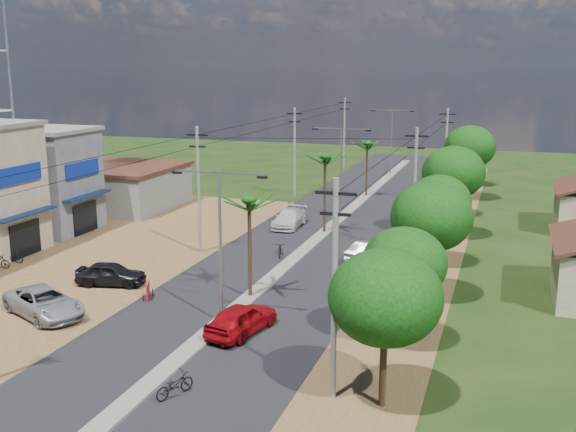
{
  "coord_description": "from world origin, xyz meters",
  "views": [
    {
      "loc": [
        13.63,
        -30.15,
        13.11
      ],
      "look_at": [
        -0.56,
        12.55,
        3.0
      ],
      "focal_mm": 42.0,
      "sensor_mm": 36.0,
      "label": 1
    }
  ],
  "objects_px": {
    "car_silver_mid": "(370,252)",
    "moto_rider_east": "(174,386)",
    "car_white_far": "(289,219)",
    "roadside_sign": "(148,291)",
    "car_red_near": "(241,319)",
    "car_parked_dark": "(111,274)",
    "car_parked_silver": "(44,303)"
  },
  "relations": [
    {
      "from": "moto_rider_east",
      "to": "car_white_far",
      "type": "bearing_deg",
      "value": -56.19
    },
    {
      "from": "car_white_far",
      "to": "moto_rider_east",
      "type": "distance_m",
      "value": 29.58
    },
    {
      "from": "car_red_near",
      "to": "car_parked_dark",
      "type": "bearing_deg",
      "value": -11.77
    },
    {
      "from": "car_silver_mid",
      "to": "roadside_sign",
      "type": "bearing_deg",
      "value": 65.9
    },
    {
      "from": "car_red_near",
      "to": "moto_rider_east",
      "type": "xyz_separation_m",
      "value": [
        -0.08,
        -6.91,
        -0.29
      ]
    },
    {
      "from": "car_red_near",
      "to": "roadside_sign",
      "type": "bearing_deg",
      "value": -11.53
    },
    {
      "from": "car_parked_silver",
      "to": "moto_rider_east",
      "type": "relative_size",
      "value": 2.9
    },
    {
      "from": "car_silver_mid",
      "to": "roadside_sign",
      "type": "relative_size",
      "value": 3.83
    },
    {
      "from": "car_parked_silver",
      "to": "car_white_far",
      "type": "bearing_deg",
      "value": 10.41
    },
    {
      "from": "car_white_far",
      "to": "roadside_sign",
      "type": "xyz_separation_m",
      "value": [
        -2.16,
        -19.28,
        -0.23
      ]
    },
    {
      "from": "car_silver_mid",
      "to": "car_parked_silver",
      "type": "height_order",
      "value": "car_parked_silver"
    },
    {
      "from": "car_red_near",
      "to": "roadside_sign",
      "type": "height_order",
      "value": "car_red_near"
    },
    {
      "from": "car_parked_dark",
      "to": "moto_rider_east",
      "type": "height_order",
      "value": "car_parked_dark"
    },
    {
      "from": "car_parked_dark",
      "to": "moto_rider_east",
      "type": "relative_size",
      "value": 2.28
    },
    {
      "from": "car_red_near",
      "to": "car_white_far",
      "type": "bearing_deg",
      "value": -66.01
    },
    {
      "from": "car_parked_dark",
      "to": "roadside_sign",
      "type": "xyz_separation_m",
      "value": [
        3.38,
        -1.5,
        -0.23
      ]
    },
    {
      "from": "car_silver_mid",
      "to": "car_red_near",
      "type": "bearing_deg",
      "value": 94.85
    },
    {
      "from": "car_white_far",
      "to": "car_parked_silver",
      "type": "distance_m",
      "value": 24.13
    },
    {
      "from": "car_parked_silver",
      "to": "car_parked_dark",
      "type": "distance_m",
      "value": 5.62
    },
    {
      "from": "car_silver_mid",
      "to": "moto_rider_east",
      "type": "distance_m",
      "value": 21.65
    },
    {
      "from": "car_silver_mid",
      "to": "car_white_far",
      "type": "bearing_deg",
      "value": -24.78
    },
    {
      "from": "car_parked_silver",
      "to": "roadside_sign",
      "type": "xyz_separation_m",
      "value": [
        3.86,
        4.1,
        -0.26
      ]
    },
    {
      "from": "moto_rider_east",
      "to": "roadside_sign",
      "type": "distance_m",
      "value": 12.1
    },
    {
      "from": "car_silver_mid",
      "to": "car_white_far",
      "type": "relative_size",
      "value": 0.86
    },
    {
      "from": "car_red_near",
      "to": "car_white_far",
      "type": "xyz_separation_m",
      "value": [
        -4.84,
        22.28,
        -0.06
      ]
    },
    {
      "from": "roadside_sign",
      "to": "car_parked_dark",
      "type": "bearing_deg",
      "value": 131.85
    },
    {
      "from": "car_white_far",
      "to": "car_parked_silver",
      "type": "bearing_deg",
      "value": -106.03
    },
    {
      "from": "car_parked_silver",
      "to": "car_parked_dark",
      "type": "bearing_deg",
      "value": 19.94
    },
    {
      "from": "car_white_far",
      "to": "roadside_sign",
      "type": "bearing_deg",
      "value": -97.98
    },
    {
      "from": "car_silver_mid",
      "to": "moto_rider_east",
      "type": "bearing_deg",
      "value": 98.95
    },
    {
      "from": "car_silver_mid",
      "to": "car_white_far",
      "type": "distance_m",
      "value": 11.46
    },
    {
      "from": "car_silver_mid",
      "to": "car_white_far",
      "type": "xyz_separation_m",
      "value": [
        -8.34,
        7.85,
        0.01
      ]
    }
  ]
}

